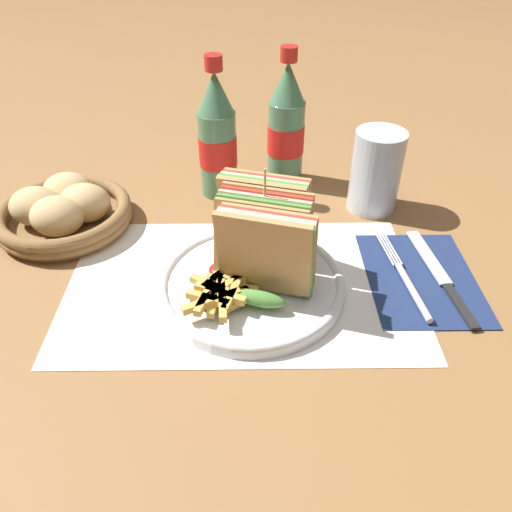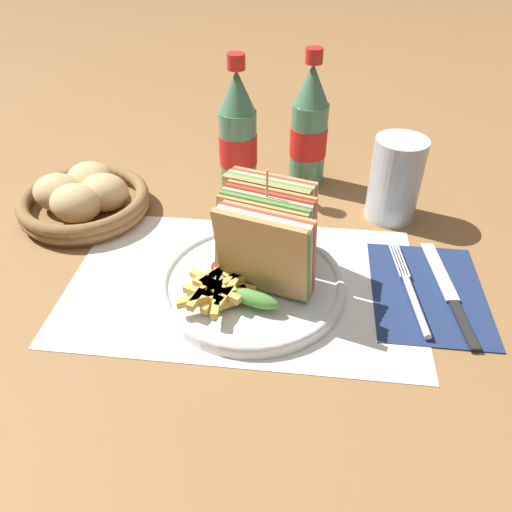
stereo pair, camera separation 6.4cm
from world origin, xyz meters
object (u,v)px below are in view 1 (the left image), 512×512
Objects in this scene: plate_main at (256,283)px; bread_basket at (65,211)px; coke_bottle_far at (288,127)px; club_sandwich at (267,236)px; glass_near at (377,176)px; fork at (410,282)px; coke_bottle_near at (219,139)px; knife at (443,276)px.

bread_basket is at bearing 152.31° from plate_main.
coke_bottle_far is 0.38m from bread_basket.
glass_near is (0.18, 0.18, -0.02)m from club_sandwich.
plate_main is 0.31m from coke_bottle_far.
club_sandwich reaches higher than glass_near.
fork is 1.38× the size of glass_near.
coke_bottle_far is at bearing 79.15° from plate_main.
bread_basket is (-0.34, -0.14, -0.07)m from coke_bottle_far.
coke_bottle_far is 1.12× the size of bread_basket.
glass_near is at bearing -11.86° from coke_bottle_near.
coke_bottle_near is 1.12× the size of bread_basket.
coke_bottle_near is at bearing 106.54° from club_sandwich.
knife is 0.40m from coke_bottle_near.
glass_near is (-0.06, 0.18, 0.05)m from knife.
club_sandwich is 0.26m from glass_near.
knife is 1.00× the size of bread_basket.
knife is (0.05, 0.01, -0.00)m from fork.
coke_bottle_near reaches higher than bread_basket.
club_sandwich reaches higher than knife.
coke_bottle_far is at bearing 81.23° from club_sandwich.
plate_main reaches higher than knife.
club_sandwich is 0.88× the size of knife.
coke_bottle_far is (-0.19, 0.28, 0.09)m from knife.
bread_basket is at bearing 159.19° from knife.
plate_main is 1.07× the size of coke_bottle_near.
plate_main is 1.36× the size of club_sandwich.
fork is at bearing 0.76° from plate_main.
coke_bottle_near is (-0.31, 0.23, 0.09)m from knife.
plate_main is 1.86× the size of glass_near.
bread_basket reaches higher than plate_main.
glass_near is at bearing 5.87° from bread_basket.
fork is 0.34m from coke_bottle_far.
club_sandwich is at bearing -23.86° from bread_basket.
knife is (0.25, 0.02, -0.00)m from plate_main.
coke_bottle_far is (0.04, 0.28, 0.02)m from club_sandwich.
fork is at bearing -169.91° from knife.
coke_bottle_far is 1.74× the size of glass_near.
knife is 0.89× the size of coke_bottle_far.
club_sandwich reaches higher than fork.
coke_bottle_near is at bearing 135.68° from knife.
coke_bottle_near is at bearing 102.50° from plate_main.
coke_bottle_far is at bearing 20.61° from coke_bottle_near.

